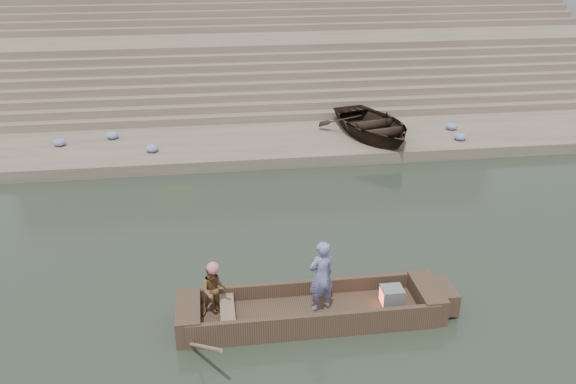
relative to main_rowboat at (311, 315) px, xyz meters
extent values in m
plane|color=#242E22|center=(1.49, 2.42, -0.11)|extent=(120.00, 120.00, 0.00)
cube|color=gray|center=(1.49, 10.42, 0.09)|extent=(32.00, 4.00, 0.40)
cube|color=gray|center=(1.49, 17.92, 1.29)|extent=(32.00, 3.00, 2.80)
cube|color=gray|center=(1.49, 24.92, 2.49)|extent=(32.00, 3.00, 5.20)
cube|color=gray|center=(1.49, 12.67, 0.24)|extent=(32.00, 0.50, 0.70)
cube|color=gray|center=(1.49, 13.17, 0.39)|extent=(32.00, 0.50, 1.00)
cube|color=gray|center=(1.49, 13.67, 0.54)|extent=(32.00, 0.50, 1.30)
cube|color=gray|center=(1.49, 14.17, 0.69)|extent=(32.00, 0.50, 1.60)
cube|color=gray|center=(1.49, 14.67, 0.84)|extent=(32.00, 0.50, 1.90)
cube|color=gray|center=(1.49, 15.17, 0.99)|extent=(32.00, 0.50, 2.20)
cube|color=gray|center=(1.49, 15.67, 1.14)|extent=(32.00, 0.50, 2.50)
cube|color=gray|center=(1.49, 16.17, 1.29)|extent=(32.00, 0.50, 2.80)
cube|color=gray|center=(1.49, 19.67, 1.44)|extent=(32.00, 0.50, 3.10)
cube|color=gray|center=(1.49, 20.17, 1.59)|extent=(32.00, 0.50, 3.40)
cube|color=gray|center=(1.49, 20.67, 1.74)|extent=(32.00, 0.50, 3.70)
cube|color=gray|center=(1.49, 21.17, 1.89)|extent=(32.00, 0.50, 4.00)
cube|color=gray|center=(1.49, 21.67, 2.04)|extent=(32.00, 0.50, 4.30)
cube|color=gray|center=(1.49, 22.17, 2.19)|extent=(32.00, 0.50, 4.60)
cube|color=gray|center=(1.49, 22.67, 2.34)|extent=(32.00, 0.50, 4.90)
cube|color=gray|center=(1.49, 23.17, 2.49)|extent=(32.00, 0.50, 5.20)
cube|color=brown|center=(0.00, 0.00, 0.00)|extent=(5.00, 1.30, 0.22)
cube|color=brown|center=(0.00, -0.62, 0.17)|extent=(5.20, 0.12, 0.56)
cube|color=brown|center=(0.00, 0.62, 0.17)|extent=(5.20, 0.12, 0.56)
cube|color=brown|center=(-2.55, 0.00, 0.19)|extent=(0.50, 1.30, 0.60)
cube|color=brown|center=(2.55, 0.00, 0.19)|extent=(0.50, 1.30, 0.60)
cube|color=brown|center=(2.95, 0.00, 0.21)|extent=(0.35, 0.90, 0.50)
cube|color=#937A5B|center=(-1.75, 0.00, 0.29)|extent=(0.30, 1.20, 0.08)
cylinder|color=#937A5B|center=(-2.40, -0.90, 0.19)|extent=(1.03, 2.10, 1.36)
sphere|color=pink|center=(-2.00, 0.16, 1.23)|extent=(0.26, 0.26, 0.26)
imported|color=navy|center=(0.22, 0.06, 0.92)|extent=(0.69, 0.57, 1.61)
imported|color=#216423|center=(-2.00, 0.16, 0.70)|extent=(0.61, 0.50, 1.18)
cube|color=slate|center=(1.76, 0.00, 0.31)|extent=(0.46, 0.42, 0.40)
cube|color=#E5593F|center=(1.55, 0.00, 0.31)|extent=(0.04, 0.34, 0.32)
imported|color=#2D2116|center=(4.11, 10.24, 0.75)|extent=(4.05, 5.00, 0.91)
ellipsoid|color=#3F5999|center=(-7.28, 10.77, 0.42)|extent=(0.44, 0.44, 0.26)
ellipsoid|color=#3F5999|center=(-3.95, 9.67, 0.42)|extent=(0.44, 0.44, 0.26)
ellipsoid|color=#3F5999|center=(7.22, 9.38, 0.42)|extent=(0.44, 0.44, 0.26)
ellipsoid|color=#3F5999|center=(-5.50, 11.29, 0.42)|extent=(0.44, 0.44, 0.26)
ellipsoid|color=#3F5999|center=(7.37, 10.58, 0.42)|extent=(0.44, 0.44, 0.26)
camera|label=1|loc=(-1.89, -10.16, 7.59)|focal=36.84mm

